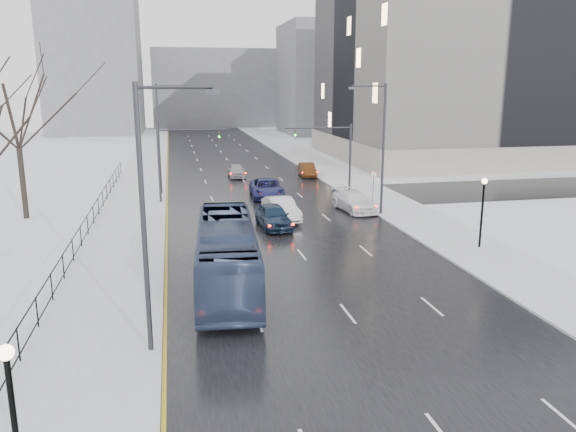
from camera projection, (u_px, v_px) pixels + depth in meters
road at (241, 178)px, 60.99m from camera, size 16.00×150.00×0.04m
cross_road at (258, 199)px, 49.55m from camera, size 130.00×10.00×0.04m
sidewalk_left at (142, 181)px, 58.90m from camera, size 5.00×150.00×0.16m
sidewalk_right at (334, 174)px, 63.05m from camera, size 5.00×150.00×0.16m
park_strip at (46, 184)px, 57.02m from camera, size 14.00×150.00×0.12m
tree_park_e at (27, 220)px, 42.14m from camera, size 9.45×9.45×13.50m
iron_fence at (67, 259)px, 29.61m from camera, size 0.06×70.00×1.30m
streetlight_r_mid at (381, 143)px, 42.26m from camera, size 2.95×0.25×10.00m
streetlight_l_near at (149, 208)px, 19.96m from camera, size 2.95×0.25×10.00m
streetlight_l_far at (161, 133)px, 50.47m from camera, size 2.95×0.25×10.00m
lamppost_l at (12, 407)px, 12.39m from camera, size 0.36×0.36×4.28m
lamppost_r_mid at (483, 203)px, 33.89m from camera, size 0.36×0.36×4.28m
mast_signal_right at (339, 151)px, 50.06m from camera, size 6.10×0.33×6.50m
mast_signal_left at (172, 155)px, 47.16m from camera, size 6.10×0.33×6.50m
no_uturn_sign at (374, 178)px, 47.03m from camera, size 0.60×0.06×2.70m
civic_building at (483, 75)px, 76.79m from camera, size 41.00×31.00×24.80m
bldg_far_right at (342, 79)px, 116.45m from camera, size 24.00×20.00×22.00m
bldg_far_left at (95, 64)px, 115.41m from camera, size 18.00×22.00×28.00m
bldg_far_center at (216, 88)px, 135.99m from camera, size 30.00×18.00×18.00m
bus at (227, 254)px, 27.74m from camera, size 3.72×12.17×3.34m
sedan_center_near at (273, 216)px, 39.46m from camera, size 2.23×5.01×1.67m
sedan_right_near at (281, 209)px, 41.81m from camera, size 2.27×5.22×1.67m
sedan_right_cross at (267, 188)px, 50.10m from camera, size 3.03×6.04×1.64m
sedan_right_far at (354, 201)px, 44.81m from camera, size 2.81×5.59×1.56m
sedan_center_far at (236, 170)px, 61.08m from camera, size 1.80×4.38×1.48m
sedan_right_distant at (307, 170)px, 61.67m from camera, size 1.90×4.54×1.46m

